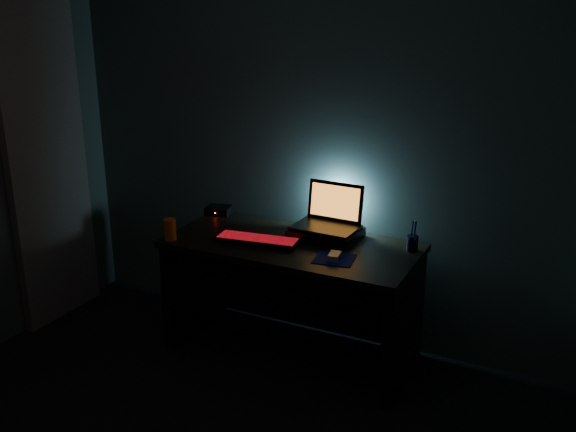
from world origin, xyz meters
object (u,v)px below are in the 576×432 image
Objects in this scene: mouse at (334,256)px; juice_glass at (170,229)px; pen_cup at (412,243)px; laptop at (330,217)px; keyboard at (258,240)px; router at (219,210)px.

mouse is 1.02m from juice_glass.
mouse is 0.47m from pen_cup.
laptop is at bearing 30.31° from juice_glass.
juice_glass is (-1.01, -0.15, 0.05)m from mouse.
keyboard is (-0.34, -0.30, -0.10)m from laptop.
keyboard is at bearing -135.94° from laptop.
mouse reaches higher than keyboard.
router is (-0.83, 0.06, -0.09)m from laptop.
router is (-1.01, 0.40, 0.01)m from mouse.
pen_cup is at bearing 33.23° from mouse.
pen_cup is 0.51× the size of router.
mouse is 0.56× the size of router.
laptop is at bearing 108.56° from mouse.
router is at bearing 176.50° from pen_cup.
router reaches higher than keyboard.
keyboard is 5.13× the size of mouse.
keyboard is 5.60× the size of pen_cup.
pen_cup is 0.72× the size of juice_glass.
juice_glass is at bearing -161.25° from pen_cup.
juice_glass is at bearing 179.85° from mouse.
laptop is 0.97m from juice_glass.
keyboard is 0.53m from juice_glass.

